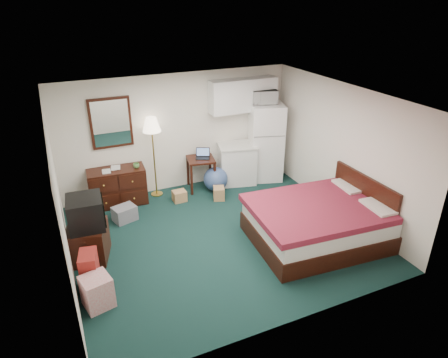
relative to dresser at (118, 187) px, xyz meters
name	(u,v)px	position (x,y,z in m)	size (l,w,h in m)	color
floor	(220,236)	(1.41, -1.98, -0.38)	(5.00, 4.50, 0.01)	black
ceiling	(220,98)	(1.41, -1.98, 2.12)	(5.00, 4.50, 0.01)	silver
walls	(220,173)	(1.41, -1.98, 0.87)	(5.01, 4.51, 2.50)	silver
mirror	(111,123)	(0.06, 0.24, 1.27)	(0.80, 0.06, 1.00)	white
upper_cabinets	(243,95)	(2.86, 0.10, 1.57)	(1.50, 0.35, 0.70)	white
headboard	(363,202)	(3.87, -2.77, 0.17)	(0.06, 1.56, 1.00)	#36160B
dresser	(118,187)	(0.00, 0.00, 0.00)	(1.12, 0.51, 0.76)	#36160B
floor_lamp	(154,158)	(0.81, 0.07, 0.47)	(0.37, 0.37, 1.71)	gold
desk	(201,174)	(1.79, -0.05, -0.02)	(0.56, 0.56, 0.72)	#36160B
exercise_ball	(216,179)	(2.05, -0.26, -0.12)	(0.53, 0.53, 0.53)	#385187
kitchen_counter	(237,164)	(2.65, -0.07, 0.05)	(0.79, 0.61, 0.87)	white
fridge	(265,142)	(3.35, -0.10, 0.49)	(0.72, 0.72, 1.75)	white
bed	(317,223)	(2.89, -2.77, -0.03)	(2.18, 1.70, 0.70)	maroon
tv_stand	(88,242)	(-0.80, -1.67, -0.08)	(0.60, 0.65, 0.60)	#36160B
suitcase	(90,271)	(-0.87, -2.47, -0.07)	(0.24, 0.38, 0.62)	maroon
retail_box	(97,292)	(-0.83, -2.86, -0.15)	(0.37, 0.37, 0.47)	silver
file_bin	(125,214)	(-0.03, -0.72, -0.24)	(0.41, 0.31, 0.29)	slate
cardboard_box_a	(179,196)	(1.16, -0.42, -0.27)	(0.27, 0.23, 0.23)	#906745
cardboard_box_b	(219,193)	(1.95, -0.67, -0.25)	(0.23, 0.27, 0.27)	#906745
laptop	(203,154)	(1.83, -0.07, 0.43)	(0.29, 0.24, 0.20)	black
crt_tv	(85,213)	(-0.76, -1.68, 0.47)	(0.55, 0.59, 0.51)	black
microwave	(263,95)	(3.29, -0.03, 1.56)	(0.55, 0.31, 0.38)	white
book_a	(101,167)	(-0.27, -0.04, 0.49)	(0.16, 0.02, 0.22)	#906745
book_b	(110,163)	(-0.08, 0.07, 0.51)	(0.18, 0.02, 0.25)	#906745
mug	(136,165)	(0.40, -0.10, 0.44)	(0.13, 0.10, 0.13)	#558A45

